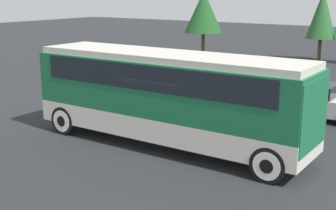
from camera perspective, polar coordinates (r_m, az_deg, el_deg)
name	(u,v)px	position (r m, az deg, el deg)	size (l,w,h in m)	color
ground_plane	(168,145)	(16.52, 0.00, -4.96)	(120.00, 120.00, 0.00)	#26282B
tour_bus	(170,91)	(15.95, 0.29, 1.67)	(10.10, 2.51, 3.27)	silver
parked_car_near	(187,85)	(23.45, 2.29, 2.48)	(4.14, 1.96, 1.44)	#BCBCC1
parked_car_mid	(312,100)	(20.95, 17.17, 0.56)	(4.13, 1.90, 1.48)	silver
tree_left	(322,14)	(38.24, 18.28, 10.44)	(2.27, 2.27, 5.39)	brown
tree_center	(204,12)	(38.62, 4.36, 11.28)	(3.05, 3.05, 5.34)	brown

